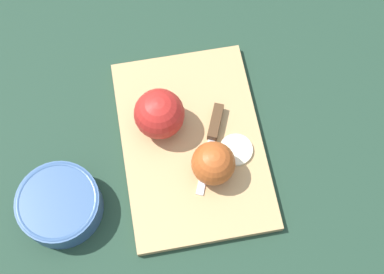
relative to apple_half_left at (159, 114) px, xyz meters
The scene contains 7 objects.
ground_plane 0.09m from the apple_half_left, 50.21° to the left, with size 4.00×4.00×0.00m, color #1E3828.
cutting_board 0.08m from the apple_half_left, 50.21° to the left, with size 0.35×0.24×0.02m.
apple_half_left is the anchor object (origin of this frame).
apple_half_right 0.12m from the apple_half_left, 37.14° to the left, with size 0.07×0.07×0.07m.
knife 0.10m from the apple_half_left, 72.90° to the left, with size 0.16×0.07×0.02m.
apple_slice 0.14m from the apple_half_left, 60.08° to the left, with size 0.06×0.06×0.01m.
bowl 0.22m from the apple_half_left, 56.88° to the right, with size 0.13×0.13×0.05m.
Camera 1 is at (0.34, -0.06, 0.86)m, focal length 50.00 mm.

